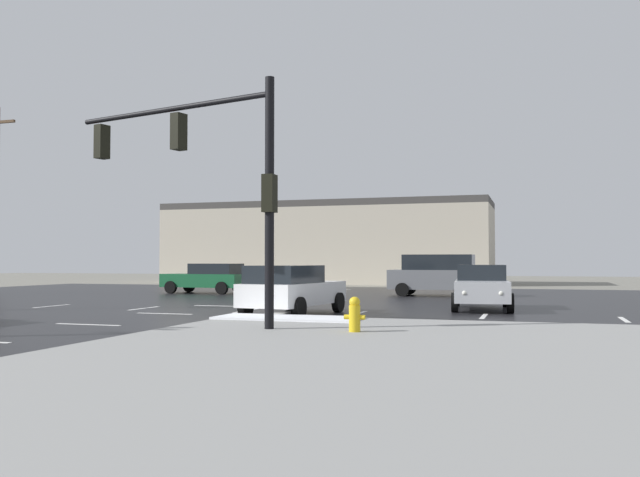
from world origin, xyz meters
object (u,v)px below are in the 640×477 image
traffic_signal_mast (210,163)px  sedan_green (208,278)px  suv_grey (439,274)px  fire_hydrant (355,314)px  sedan_white (292,289)px  sedan_silver (481,286)px

traffic_signal_mast → sedan_green: traffic_signal_mast is taller
sedan_green → suv_grey: bearing=-172.1°
traffic_signal_mast → fire_hydrant: (3.88, -0.49, -3.66)m
suv_grey → fire_hydrant: bearing=-87.8°
fire_hydrant → sedan_white: (-3.49, 5.50, 0.32)m
suv_grey → traffic_signal_mast: bearing=-99.8°
fire_hydrant → sedan_silver: bearing=78.2°
suv_grey → sedan_green: size_ratio=1.05×
suv_grey → sedan_white: bearing=-101.9°
fire_hydrant → sedan_silver: 10.22m
sedan_silver → sedan_green: size_ratio=1.01×
traffic_signal_mast → suv_grey: traffic_signal_mast is taller
sedan_white → sedan_green: same height
suv_grey → sedan_silver: size_ratio=1.04×
fire_hydrant → traffic_signal_mast: bearing=172.7°
suv_grey → sedan_silver: (2.67, -8.79, -0.24)m
suv_grey → sedan_white: 13.61m
fire_hydrant → sedan_green: (-12.68, 17.90, 0.32)m
fire_hydrant → sedan_white: bearing=122.4°
sedan_silver → sedan_white: bearing=-55.9°
fire_hydrant → suv_grey: (-0.58, 18.80, 0.55)m
traffic_signal_mast → sedan_silver: size_ratio=1.38×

